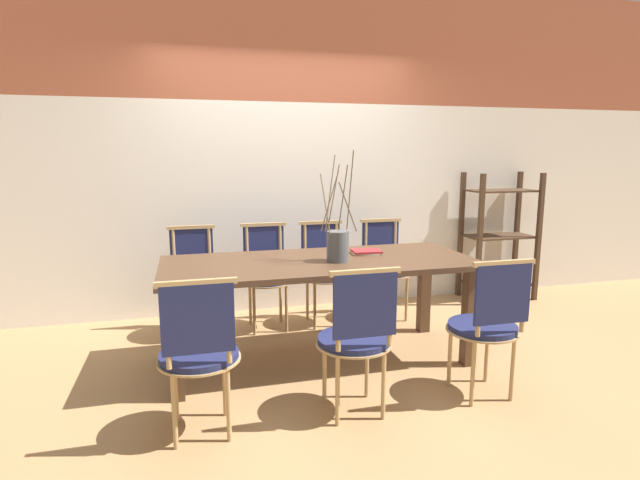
{
  "coord_description": "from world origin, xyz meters",
  "views": [
    {
      "loc": [
        -0.91,
        -3.45,
        1.55
      ],
      "look_at": [
        0.0,
        0.0,
        0.92
      ],
      "focal_mm": 28.0,
      "sensor_mm": 36.0,
      "label": 1
    }
  ],
  "objects_px": {
    "dining_table": "(320,274)",
    "chair_near_center": "(487,322)",
    "chair_far_center": "(324,268)",
    "vase_centerpiece": "(338,245)",
    "shelving_rack": "(499,237)",
    "book_stack": "(366,252)"
  },
  "relations": [
    {
      "from": "dining_table",
      "to": "chair_near_center",
      "type": "xyz_separation_m",
      "value": [
        0.86,
        -0.83,
        -0.16
      ]
    },
    {
      "from": "chair_far_center",
      "to": "dining_table",
      "type": "bearing_deg",
      "value": 72.52
    },
    {
      "from": "chair_near_center",
      "to": "vase_centerpiece",
      "type": "bearing_deg",
      "value": 134.56
    },
    {
      "from": "dining_table",
      "to": "vase_centerpiece",
      "type": "height_order",
      "value": "vase_centerpiece"
    },
    {
      "from": "chair_far_center",
      "to": "shelving_rack",
      "type": "xyz_separation_m",
      "value": [
        2.0,
        0.27,
        0.16
      ]
    },
    {
      "from": "dining_table",
      "to": "chair_near_center",
      "type": "bearing_deg",
      "value": -43.91
    },
    {
      "from": "chair_near_center",
      "to": "vase_centerpiece",
      "type": "distance_m",
      "value": 1.14
    },
    {
      "from": "chair_near_center",
      "to": "book_stack",
      "type": "bearing_deg",
      "value": 115.37
    },
    {
      "from": "vase_centerpiece",
      "to": "book_stack",
      "type": "distance_m",
      "value": 0.37
    },
    {
      "from": "chair_far_center",
      "to": "book_stack",
      "type": "xyz_separation_m",
      "value": [
        0.14,
        -0.7,
        0.28
      ]
    },
    {
      "from": "chair_far_center",
      "to": "vase_centerpiece",
      "type": "relative_size",
      "value": 1.17
    },
    {
      "from": "chair_near_center",
      "to": "shelving_rack",
      "type": "height_order",
      "value": "shelving_rack"
    },
    {
      "from": "dining_table",
      "to": "shelving_rack",
      "type": "xyz_separation_m",
      "value": [
        2.26,
        1.1,
        -0.0
      ]
    },
    {
      "from": "chair_near_center",
      "to": "chair_far_center",
      "type": "relative_size",
      "value": 1.0
    },
    {
      "from": "vase_centerpiece",
      "to": "shelving_rack",
      "type": "height_order",
      "value": "vase_centerpiece"
    },
    {
      "from": "chair_near_center",
      "to": "chair_far_center",
      "type": "xyz_separation_m",
      "value": [
        -0.6,
        1.66,
        0.0
      ]
    },
    {
      "from": "shelving_rack",
      "to": "chair_near_center",
      "type": "bearing_deg",
      "value": -125.75
    },
    {
      "from": "chair_near_center",
      "to": "shelving_rack",
      "type": "relative_size",
      "value": 0.69
    },
    {
      "from": "chair_near_center",
      "to": "vase_centerpiece",
      "type": "height_order",
      "value": "vase_centerpiece"
    },
    {
      "from": "vase_centerpiece",
      "to": "chair_far_center",
      "type": "bearing_deg",
      "value": 80.61
    },
    {
      "from": "vase_centerpiece",
      "to": "book_stack",
      "type": "xyz_separation_m",
      "value": [
        0.29,
        0.2,
        -0.11
      ]
    },
    {
      "from": "chair_near_center",
      "to": "chair_far_center",
      "type": "height_order",
      "value": "same"
    }
  ]
}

